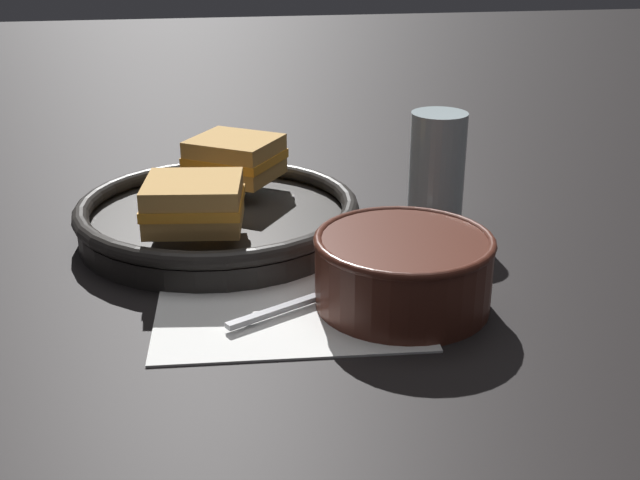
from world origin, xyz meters
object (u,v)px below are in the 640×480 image
(soup_bowl, at_px, (403,266))
(drinking_glass, at_px, (437,169))
(skillet, at_px, (218,217))
(sandwich_near_right, at_px, (235,158))
(spoon, at_px, (343,288))
(sandwich_near_left, at_px, (194,203))

(soup_bowl, bearing_deg, drinking_glass, 65.43)
(soup_bowl, bearing_deg, skillet, 128.43)
(drinking_glass, bearing_deg, skillet, -179.46)
(soup_bowl, relative_size, drinking_glass, 1.27)
(skillet, distance_m, sandwich_near_right, 0.09)
(drinking_glass, bearing_deg, spoon, -129.19)
(spoon, bearing_deg, skillet, 94.63)
(spoon, height_order, sandwich_near_right, sandwich_near_right)
(spoon, relative_size, drinking_glass, 1.30)
(soup_bowl, bearing_deg, sandwich_near_right, 115.75)
(spoon, height_order, sandwich_near_left, sandwich_near_left)
(spoon, bearing_deg, sandwich_near_left, 116.63)
(sandwich_near_right, bearing_deg, sandwich_near_left, -108.77)
(sandwich_near_left, xyz_separation_m, drinking_glass, (0.27, 0.08, -0.00))
(sandwich_near_left, bearing_deg, skillet, 71.23)
(skillet, xyz_separation_m, drinking_glass, (0.24, 0.00, 0.04))
(sandwich_near_left, relative_size, drinking_glass, 0.84)
(skillet, relative_size, drinking_glass, 2.42)
(sandwich_near_left, relative_size, sandwich_near_right, 0.83)
(soup_bowl, distance_m, spoon, 0.06)
(soup_bowl, relative_size, sandwich_near_left, 1.52)
(skillet, relative_size, sandwich_near_right, 2.41)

